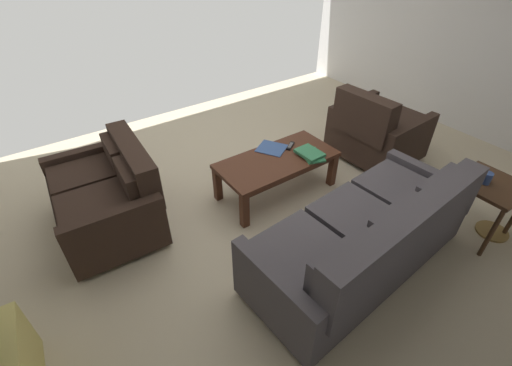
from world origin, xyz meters
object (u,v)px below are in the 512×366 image
object	(u,v)px
tv_remote	(290,146)
end_table	(488,191)
coffee_table	(277,164)
sofa_main	(367,238)
loose_magazine	(272,148)
book_stack	(310,154)
coffee_mug	(486,178)
loveseat_near	(109,195)
armchair_side	(376,130)

from	to	relation	value
tv_remote	end_table	bearing A→B (deg)	118.10
coffee_table	tv_remote	size ratio (longest dim) A/B	7.71
coffee_table	end_table	size ratio (longest dim) A/B	2.20
sofa_main	loose_magazine	distance (m)	1.42
coffee_table	book_stack	bearing A→B (deg)	152.51
end_table	coffee_mug	world-z (taller)	coffee_mug
end_table	tv_remote	size ratio (longest dim) A/B	3.51
tv_remote	loose_magazine	distance (m)	0.20
sofa_main	book_stack	bearing A→B (deg)	-109.34
loveseat_near	loose_magazine	world-z (taller)	loveseat_near
loose_magazine	coffee_table	bearing A→B (deg)	-141.33
armchair_side	tv_remote	distance (m)	1.13
coffee_table	loose_magazine	bearing A→B (deg)	-110.16
sofa_main	loose_magazine	size ratio (longest dim) A/B	6.97
coffee_table	tv_remote	distance (m)	0.28
tv_remote	coffee_table	bearing A→B (deg)	21.47
loveseat_near	coffee_mug	distance (m)	3.26
coffee_mug	loose_magazine	world-z (taller)	coffee_mug
loveseat_near	coffee_mug	bearing A→B (deg)	143.02
loveseat_near	tv_remote	bearing A→B (deg)	167.73
end_table	armchair_side	world-z (taller)	armchair_side
sofa_main	armchair_side	world-z (taller)	armchair_side
loveseat_near	tv_remote	distance (m)	1.83
coffee_table	armchair_side	distance (m)	1.36
sofa_main	loveseat_near	world-z (taller)	sofa_main
loveseat_near	armchair_side	xyz separation A→B (m)	(-2.89, 0.62, 0.02)
tv_remote	coffee_mug	bearing A→B (deg)	117.25
book_stack	tv_remote	xyz separation A→B (m)	(0.05, -0.26, -0.01)
coffee_table	armchair_side	world-z (taller)	armchair_side
coffee_mug	loose_magazine	xyz separation A→B (m)	(0.99, -1.65, -0.18)
sofa_main	end_table	size ratio (longest dim) A/B	3.51
sofa_main	loveseat_near	xyz separation A→B (m)	(1.46, -1.71, -0.02)
coffee_mug	loose_magazine	bearing A→B (deg)	-59.04
loose_magazine	armchair_side	bearing A→B (deg)	-44.84
sofa_main	coffee_table	size ratio (longest dim) A/B	1.60
coffee_table	loose_magazine	xyz separation A→B (m)	(-0.07, -0.18, 0.07)
sofa_main	armchair_side	bearing A→B (deg)	-142.49
sofa_main	coffee_mug	bearing A→B (deg)	168.05
armchair_side	loveseat_near	bearing A→B (deg)	-12.05
sofa_main	coffee_mug	xyz separation A→B (m)	(-1.13, 0.24, 0.24)
sofa_main	end_table	bearing A→B (deg)	166.71
loveseat_near	armchair_side	size ratio (longest dim) A/B	1.29
book_stack	end_table	bearing A→B (deg)	120.89
loveseat_near	coffee_table	world-z (taller)	loveseat_near
coffee_mug	book_stack	xyz separation A→B (m)	(0.76, -1.31, -0.16)
end_table	loose_magazine	size ratio (longest dim) A/B	1.98
armchair_side	loose_magazine	xyz separation A→B (m)	(1.29, -0.31, 0.05)
loveseat_near	loose_magazine	bearing A→B (deg)	169.26
loose_magazine	loveseat_near	bearing A→B (deg)	138.09
coffee_table	book_stack	xyz separation A→B (m)	(-0.30, 0.16, 0.09)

